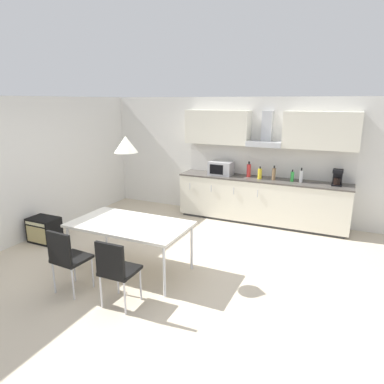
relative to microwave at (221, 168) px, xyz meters
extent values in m
cube|color=beige|center=(0.01, -2.61, -1.07)|extent=(8.11, 8.73, 0.02)
cube|color=silver|center=(0.01, 0.34, 0.19)|extent=(6.49, 0.10, 2.50)
cube|color=silver|center=(-2.74, -2.61, 0.19)|extent=(0.10, 6.98, 2.50)
cube|color=#333333|center=(0.87, 0.00, -1.03)|extent=(3.25, 0.54, 0.05)
cube|color=silver|center=(0.87, 0.00, -0.59)|extent=(3.38, 0.59, 0.84)
cube|color=#4C4742|center=(0.87, 0.00, -0.16)|extent=(3.40, 0.61, 0.03)
cube|color=silver|center=(-0.58, -0.30, -0.38)|extent=(0.01, 0.01, 0.14)
cube|color=silver|center=(-0.09, -0.30, -0.38)|extent=(0.01, 0.01, 0.14)
cube|color=silver|center=(0.39, -0.30, -0.38)|extent=(0.01, 0.01, 0.14)
cube|color=silver|center=(0.87, -0.30, -0.38)|extent=(0.01, 0.01, 0.14)
cube|color=silver|center=(0.87, 0.28, 0.16)|extent=(3.38, 0.02, 0.59)
cube|color=silver|center=(-0.14, 0.12, 0.83)|extent=(1.35, 0.34, 0.69)
cube|color=silver|center=(1.89, 0.12, 0.83)|extent=(1.35, 0.34, 0.69)
cube|color=#B7BABF|center=(0.87, 0.10, 0.54)|extent=(0.68, 0.40, 0.10)
cube|color=#B7BABF|center=(0.87, 0.21, 0.86)|extent=(0.20, 0.16, 0.64)
cube|color=#ADADB2|center=(0.00, 0.00, 0.00)|extent=(0.48, 0.34, 0.28)
cube|color=black|center=(-0.04, -0.17, 0.00)|extent=(0.29, 0.01, 0.20)
cube|color=black|center=(2.26, 0.00, -0.13)|extent=(0.18, 0.18, 0.02)
cylinder|color=black|center=(2.26, -0.01, -0.06)|extent=(0.12, 0.12, 0.12)
cube|color=black|center=(2.26, 0.06, 0.01)|extent=(0.16, 0.08, 0.30)
cube|color=black|center=(2.26, -0.01, 0.13)|extent=(0.18, 0.16, 0.06)
cylinder|color=red|center=(0.58, 0.05, -0.01)|extent=(0.08, 0.08, 0.26)
cylinder|color=black|center=(0.58, 0.05, 0.15)|extent=(0.03, 0.03, 0.06)
cylinder|color=brown|center=(1.11, -0.03, -0.02)|extent=(0.07, 0.07, 0.23)
cylinder|color=black|center=(1.11, -0.03, 0.12)|extent=(0.03, 0.03, 0.05)
cylinder|color=white|center=(1.62, 0.00, -0.03)|extent=(0.07, 0.07, 0.23)
cylinder|color=black|center=(1.62, 0.00, 0.11)|extent=(0.03, 0.03, 0.05)
cylinder|color=green|center=(1.46, 0.00, -0.05)|extent=(0.06, 0.06, 0.19)
cylinder|color=black|center=(1.46, 0.00, 0.07)|extent=(0.03, 0.03, 0.04)
cylinder|color=yellow|center=(0.84, -0.06, -0.04)|extent=(0.08, 0.08, 0.21)
cylinder|color=black|center=(0.84, -0.06, 0.09)|extent=(0.03, 0.03, 0.05)
cube|color=silver|center=(-0.33, -2.85, -0.34)|extent=(1.69, 0.94, 0.04)
cylinder|color=silver|center=(-1.11, -3.26, -0.70)|extent=(0.04, 0.04, 0.70)
cylinder|color=silver|center=(0.45, -3.26, -0.70)|extent=(0.04, 0.04, 0.70)
cylinder|color=silver|center=(-1.11, -2.44, -0.70)|extent=(0.04, 0.04, 0.70)
cylinder|color=silver|center=(0.45, -2.44, -0.70)|extent=(0.04, 0.04, 0.70)
cube|color=black|center=(-0.71, -3.62, -0.61)|extent=(0.42, 0.42, 0.04)
cube|color=black|center=(-0.72, -3.80, -0.39)|extent=(0.38, 0.06, 0.40)
cylinder|color=silver|center=(-0.87, -3.44, -0.84)|extent=(0.02, 0.02, 0.43)
cylinder|color=silver|center=(-0.53, -3.46, -0.84)|extent=(0.02, 0.02, 0.43)
cylinder|color=silver|center=(-0.89, -3.78, -0.84)|extent=(0.02, 0.02, 0.43)
cylinder|color=silver|center=(-0.55, -3.80, -0.84)|extent=(0.02, 0.02, 0.43)
cube|color=black|center=(0.05, -3.62, -0.61)|extent=(0.41, 0.41, 0.04)
cube|color=black|center=(0.05, -3.80, -0.39)|extent=(0.38, 0.05, 0.40)
cylinder|color=silver|center=(-0.12, -3.46, -0.84)|extent=(0.02, 0.02, 0.43)
cylinder|color=silver|center=(0.22, -3.45, -0.84)|extent=(0.02, 0.02, 0.43)
cylinder|color=silver|center=(-0.12, -3.80, -0.84)|extent=(0.02, 0.02, 0.43)
cylinder|color=silver|center=(0.22, -3.79, -0.84)|extent=(0.02, 0.02, 0.43)
cube|color=black|center=(-2.34, -2.60, -0.84)|extent=(0.52, 0.36, 0.44)
cube|color=tan|center=(-2.34, -2.79, -0.87)|extent=(0.44, 0.01, 0.29)
cube|color=beige|center=(-2.34, -2.79, -0.67)|extent=(0.44, 0.01, 0.05)
cone|color=silver|center=(-0.33, -2.85, 0.80)|extent=(0.32, 0.32, 0.22)
camera|label=1|loc=(2.40, -6.65, 1.37)|focal=32.00mm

